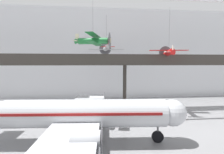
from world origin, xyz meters
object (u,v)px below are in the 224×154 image
object	(u,v)px
suspended_plane_red_highwing	(169,52)
suspended_plane_silver_racer	(106,48)
suspended_plane_green_biplane	(93,41)
airliner_silver_main	(71,114)

from	to	relation	value
suspended_plane_red_highwing	suspended_plane_silver_racer	size ratio (longest dim) A/B	1.12
suspended_plane_green_biplane	suspended_plane_silver_racer	distance (m)	10.31
suspended_plane_red_highwing	suspended_plane_silver_racer	world-z (taller)	suspended_plane_silver_racer
suspended_plane_green_biplane	suspended_plane_red_highwing	xyz separation A→B (m)	(13.31, 3.64, -1.41)
airliner_silver_main	suspended_plane_red_highwing	world-z (taller)	suspended_plane_red_highwing
suspended_plane_red_highwing	suspended_plane_silver_racer	xyz separation A→B (m)	(-10.63, 6.31, 1.22)
suspended_plane_red_highwing	suspended_plane_green_biplane	bearing A→B (deg)	114.80
airliner_silver_main	suspended_plane_silver_racer	distance (m)	19.94
airliner_silver_main	suspended_plane_silver_racer	world-z (taller)	suspended_plane_silver_racer
airliner_silver_main	suspended_plane_red_highwing	xyz separation A→B (m)	(15.81, 10.86, 7.49)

